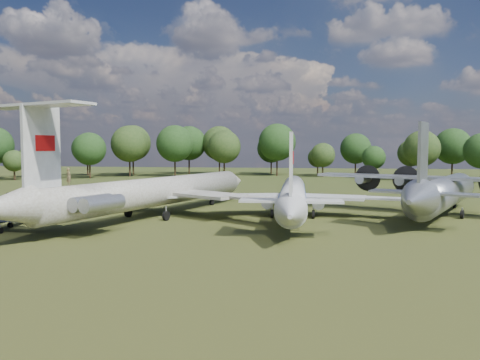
% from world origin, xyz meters
% --- Properties ---
extents(ground, '(300.00, 300.00, 0.00)m').
position_xyz_m(ground, '(0.00, 0.00, 0.00)').
color(ground, '#1E3C14').
rests_on(ground, ground).
extents(il62_airliner, '(55.81, 63.40, 5.20)m').
position_xyz_m(il62_airliner, '(-5.13, -0.10, 2.60)').
color(il62_airliner, '#B3B3AE').
rests_on(il62_airliner, ground).
extents(tu104_jet, '(34.96, 45.90, 4.50)m').
position_xyz_m(tu104_jet, '(12.65, 2.40, 2.25)').
color(tu104_jet, white).
rests_on(tu104_jet, ground).
extents(an12_transport, '(48.35, 50.40, 5.18)m').
position_xyz_m(an12_transport, '(32.40, 6.20, 2.59)').
color(an12_transport, gray).
rests_on(an12_transport, ground).
extents(person_on_il62, '(0.81, 0.71, 1.86)m').
position_xyz_m(person_on_il62, '(-9.86, -13.87, 6.13)').
color(person_on_il62, olive).
rests_on(person_on_il62, il62_airliner).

